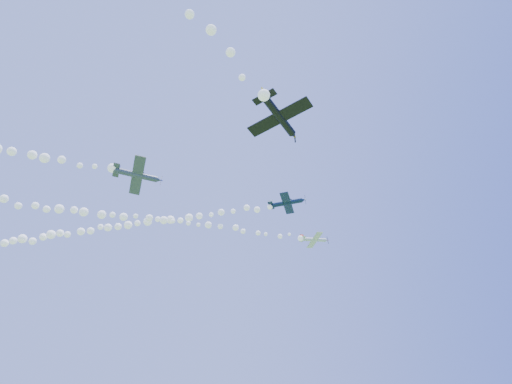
{
  "coord_description": "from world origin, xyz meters",
  "views": [
    {
      "loc": [
        0.22,
        -60.29,
        2.0
      ],
      "look_at": [
        7.73,
        -5.11,
        45.64
      ],
      "focal_mm": 30.0,
      "sensor_mm": 36.0,
      "label": 1
    }
  ],
  "objects": [
    {
      "name": "plane_white",
      "position": [
        23.0,
        15.04,
        50.04
      ],
      "size": [
        6.51,
        6.81,
        1.79
      ],
      "rotation": [
        0.02,
        -0.09,
        0.1
      ],
      "color": "silver"
    },
    {
      "name": "smoke_trail_white",
      "position": [
        -20.65,
        10.69,
        49.71
      ],
      "size": [
        83.49,
        10.44,
        2.78
      ],
      "primitive_type": null,
      "color": "white"
    },
    {
      "name": "plane_navy",
      "position": [
        15.69,
        7.22,
        53.28
      ],
      "size": [
        7.82,
        8.27,
        2.12
      ],
      "rotation": [
        0.09,
        -0.05,
        -0.36
      ],
      "color": "#0D1C3B"
    },
    {
      "name": "smoke_trail_navy",
      "position": [
        -26.6,
        23.36,
        53.07
      ],
      "size": [
        80.35,
        32.47,
        3.07
      ],
      "primitive_type": null,
      "color": "white"
    },
    {
      "name": "plane_grey",
      "position": [
        -11.49,
        -6.55,
        45.9
      ],
      "size": [
        8.07,
        8.46,
        2.72
      ],
      "rotation": [
        -0.14,
        0.04,
        0.17
      ],
      "color": "#383E52"
    },
    {
      "name": "plane_black",
      "position": [
        6.7,
        -30.68,
        35.69
      ],
      "size": [
        6.37,
        6.19,
        2.62
      ],
      "rotation": [
        -0.05,
        0.08,
        0.85
      ],
      "color": "black"
    }
  ]
}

